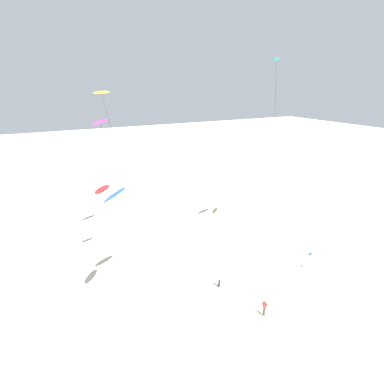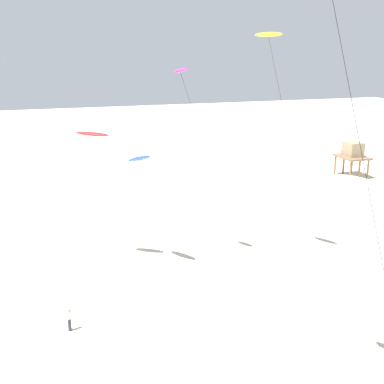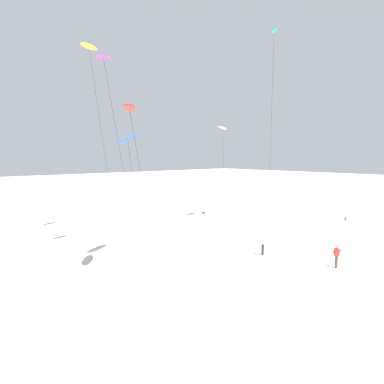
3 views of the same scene
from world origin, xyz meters
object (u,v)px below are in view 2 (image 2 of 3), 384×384
(kite_white, at_px, (359,183))
(kite_flyer_nearest, at_px, (69,319))
(kite_magenta, at_px, (181,74))
(kite_blue, at_px, (139,159))
(stilt_house, at_px, (353,152))
(kite_yellow, at_px, (269,37))
(kite_red, at_px, (92,135))

(kite_white, xyz_separation_m, kite_flyer_nearest, (-9.97, -14.09, -10.65))
(kite_magenta, xyz_separation_m, kite_blue, (-0.03, -3.61, -6.63))
(kite_white, relative_size, kite_blue, 1.18)
(stilt_house, bearing_deg, kite_yellow, -48.82)
(kite_yellow, bearing_deg, kite_magenta, -106.00)
(kite_blue, height_order, kite_yellow, kite_yellow)
(kite_white, relative_size, kite_yellow, 0.62)
(kite_yellow, height_order, kite_flyer_nearest, kite_yellow)
(kite_flyer_nearest, height_order, stilt_house, stilt_house)
(kite_blue, relative_size, kite_flyer_nearest, 6.06)
(kite_flyer_nearest, xyz_separation_m, stilt_house, (-28.90, 42.66, 2.71))
(kite_magenta, height_order, kite_white, kite_magenta)
(kite_yellow, distance_m, kite_flyer_nearest, 25.68)
(kite_magenta, distance_m, kite_flyer_nearest, 20.26)
(kite_red, height_order, kite_flyer_nearest, kite_red)
(kite_white, distance_m, kite_yellow, 18.32)
(stilt_house, bearing_deg, kite_flyer_nearest, -55.89)
(kite_blue, bearing_deg, kite_magenta, 89.53)
(kite_magenta, height_order, stilt_house, kite_magenta)
(kite_red, distance_m, stilt_house, 44.06)
(kite_yellow, xyz_separation_m, stilt_house, (-22.37, 25.57, -15.32))
(kite_white, relative_size, kite_flyer_nearest, 7.14)
(kite_white, height_order, kite_flyer_nearest, kite_white)
(kite_blue, distance_m, kite_yellow, 14.08)
(kite_red, bearing_deg, kite_white, 27.63)
(kite_yellow, bearing_deg, kite_red, -105.60)
(kite_blue, xyz_separation_m, kite_flyer_nearest, (8.45, -6.87, -8.53))
(kite_magenta, bearing_deg, stilt_house, 122.46)
(kite_red, bearing_deg, stilt_house, 115.33)
(kite_yellow, distance_m, stilt_house, 37.27)
(kite_magenta, relative_size, kite_red, 1.44)
(kite_red, height_order, stilt_house, kite_red)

